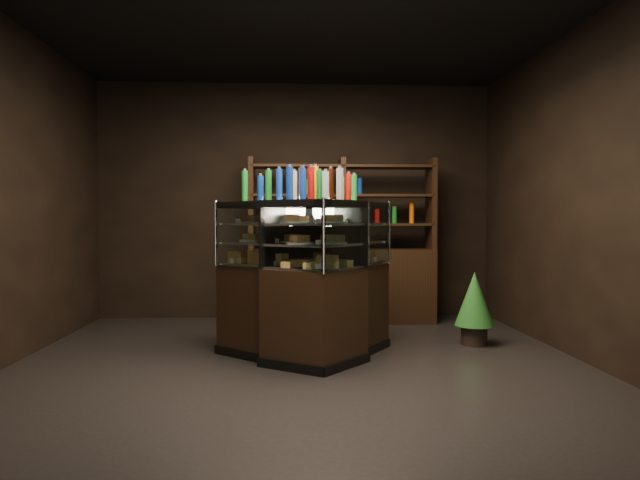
# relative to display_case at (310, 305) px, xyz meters

# --- Properties ---
(ground) EXTENTS (5.00, 5.00, 0.00)m
(ground) POSITION_rel_display_case_xyz_m (-0.09, -0.32, -0.48)
(ground) COLOR black
(ground) RESTS_ON ground
(room_shell) EXTENTS (5.02, 5.02, 3.01)m
(room_shell) POSITION_rel_display_case_xyz_m (-0.09, -0.32, 1.46)
(room_shell) COLOR black
(room_shell) RESTS_ON ground
(display_case) EXTENTS (1.70, 1.46, 1.43)m
(display_case) POSITION_rel_display_case_xyz_m (0.00, 0.00, 0.00)
(display_case) COLOR black
(display_case) RESTS_ON ground
(food_display) EXTENTS (1.29, 1.09, 0.44)m
(food_display) POSITION_rel_display_case_xyz_m (0.00, -0.00, 0.59)
(food_display) COLOR #D68F4C
(food_display) RESTS_ON display_case
(bottles_top) EXTENTS (1.11, 0.95, 0.30)m
(bottles_top) POSITION_rel_display_case_xyz_m (-0.00, 0.00, 1.08)
(bottles_top) COLOR #147223
(bottles_top) RESTS_ON display_case
(potted_conifer) EXTENTS (0.39, 0.39, 0.83)m
(potted_conifer) POSITION_rel_display_case_xyz_m (1.67, 0.41, -0.00)
(potted_conifer) COLOR black
(potted_conifer) RESTS_ON ground
(back_shelving) EXTENTS (2.25, 0.43, 2.00)m
(back_shelving) POSITION_rel_display_case_xyz_m (0.46, 1.73, 0.13)
(back_shelving) COLOR black
(back_shelving) RESTS_ON ground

